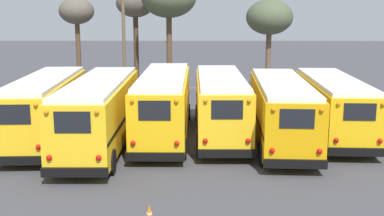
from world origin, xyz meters
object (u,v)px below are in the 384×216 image
at_px(school_bus_2, 164,103).
at_px(utility_pole, 124,36).
at_px(school_bus_3, 220,104).
at_px(traffic_cone, 149,214).
at_px(school_bus_0, 46,107).
at_px(school_bus_1, 100,111).
at_px(bare_tree_3, 135,5).
at_px(school_bus_5, 333,105).
at_px(bare_tree_1, 77,13).
at_px(school_bus_4, 281,109).
at_px(bare_tree_0, 269,18).

relative_size(school_bus_2, utility_pole, 1.21).
distance_m(school_bus_3, traffic_cone, 11.00).
height_order(school_bus_0, school_bus_1, school_bus_1).
relative_size(school_bus_0, bare_tree_3, 1.21).
relative_size(school_bus_3, bare_tree_3, 1.18).
bearing_deg(school_bus_1, traffic_cone, -69.65).
relative_size(school_bus_5, bare_tree_3, 1.18).
xyz_separation_m(school_bus_0, school_bus_1, (2.95, -1.01, 0.04)).
bearing_deg(utility_pole, traffic_cone, -79.67).
bearing_deg(bare_tree_1, school_bus_1, -72.71).
distance_m(school_bus_4, bare_tree_3, 19.61).
height_order(school_bus_2, school_bus_3, school_bus_2).
bearing_deg(school_bus_3, traffic_cone, -104.26).
bearing_deg(school_bus_3, school_bus_5, 2.38).
height_order(utility_pole, bare_tree_0, utility_pole).
height_order(school_bus_2, school_bus_4, school_bus_2).
bearing_deg(school_bus_3, bare_tree_1, 129.41).
bearing_deg(bare_tree_1, utility_pole, -19.94).
bearing_deg(traffic_cone, bare_tree_1, 108.44).
distance_m(school_bus_0, school_bus_4, 11.81).
height_order(school_bus_0, traffic_cone, school_bus_0).
bearing_deg(bare_tree_0, school_bus_4, -95.42).
xyz_separation_m(school_bus_5, utility_pole, (-12.59, 11.11, 2.94)).
xyz_separation_m(school_bus_1, traffic_cone, (3.22, -8.67, -1.47)).
height_order(school_bus_1, traffic_cone, school_bus_1).
bearing_deg(school_bus_0, bare_tree_0, 46.19).
relative_size(bare_tree_0, traffic_cone, 11.38).
distance_m(school_bus_1, bare_tree_0, 18.36).
bearing_deg(school_bus_2, traffic_cone, -88.58).
distance_m(school_bus_3, bare_tree_0, 14.13).
bearing_deg(school_bus_5, school_bus_1, -169.72).
height_order(school_bus_4, utility_pole, utility_pole).
relative_size(school_bus_1, traffic_cone, 16.86).
bearing_deg(school_bus_4, school_bus_5, 25.99).
relative_size(bare_tree_1, traffic_cone, 11.55).
xyz_separation_m(school_bus_4, traffic_cone, (-5.64, -9.38, -1.42)).
xyz_separation_m(utility_pole, traffic_cone, (4.00, -21.92, -4.31)).
height_order(school_bus_4, bare_tree_0, bare_tree_0).
bearing_deg(school_bus_2, bare_tree_3, 102.36).
bearing_deg(school_bus_4, school_bus_0, 178.51).
bearing_deg(school_bus_0, bare_tree_3, 80.98).
height_order(school_bus_5, traffic_cone, school_bus_5).
relative_size(school_bus_1, school_bus_4, 1.07).
bearing_deg(school_bus_3, bare_tree_3, 112.32).
xyz_separation_m(school_bus_0, bare_tree_1, (-1.60, 13.61, 4.53)).
distance_m(school_bus_4, bare_tree_1, 19.85).
xyz_separation_m(school_bus_2, bare_tree_3, (-3.33, 15.21, 5.14)).
relative_size(utility_pole, bare_tree_0, 1.20).
bearing_deg(school_bus_1, bare_tree_3, 91.27).
bearing_deg(school_bus_3, utility_pole, 120.49).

